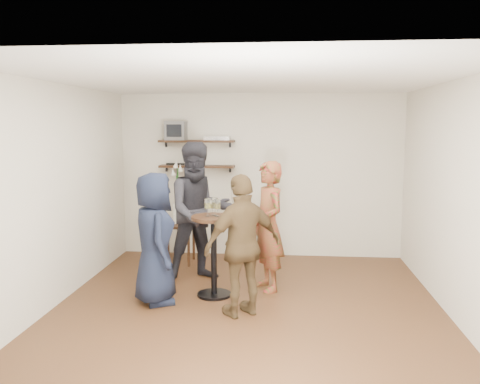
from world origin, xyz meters
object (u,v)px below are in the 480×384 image
object	(u,v)px
dvd_deck	(217,138)
person_brown	(243,245)
crt_monitor	(176,131)
drinks_table	(214,245)
side_table	(178,230)
person_plaid	(268,226)
person_dark	(199,212)
person_navy	(155,238)
radio	(197,162)

from	to	relation	value
dvd_deck	person_brown	size ratio (longest dim) A/B	0.25
crt_monitor	drinks_table	xyz separation A→B (m)	(0.88, -1.94, -1.37)
dvd_deck	side_table	size ratio (longest dim) A/B	0.65
crt_monitor	person_plaid	distance (m)	2.53
drinks_table	person_dark	distance (m)	0.78
dvd_deck	person_plaid	bearing A→B (deg)	-61.72
dvd_deck	person_brown	xyz separation A→B (m)	(0.63, -2.53, -1.11)
person_navy	person_brown	size ratio (longest dim) A/B	0.99
person_plaid	person_navy	bearing A→B (deg)	-90.58
radio	person_navy	distance (m)	2.35
dvd_deck	person_dark	size ratio (longest dim) A/B	0.21
radio	person_navy	bearing A→B (deg)	-92.86
side_table	person_navy	distance (m)	1.78
person_brown	person_navy	bearing A→B (deg)	-50.33
person_plaid	radio	bearing A→B (deg)	-168.75
dvd_deck	radio	bearing A→B (deg)	180.00
crt_monitor	person_plaid	world-z (taller)	crt_monitor
drinks_table	radio	bearing A→B (deg)	105.86
crt_monitor	drinks_table	world-z (taller)	crt_monitor
radio	person_plaid	xyz separation A→B (m)	(1.21, -1.63, -0.69)
radio	drinks_table	xyz separation A→B (m)	(0.55, -1.94, -0.87)
person_navy	drinks_table	bearing A→B (deg)	-90.00
person_dark	person_brown	size ratio (longest dim) A/B	1.19
dvd_deck	radio	distance (m)	0.50
radio	person_brown	xyz separation A→B (m)	(0.96, -2.53, -0.73)
crt_monitor	person_plaid	size ratio (longest dim) A/B	0.19
radio	crt_monitor	bearing A→B (deg)	180.00
dvd_deck	radio	xyz separation A→B (m)	(-0.33, 0.00, -0.38)
drinks_table	person_brown	size ratio (longest dim) A/B	0.63
dvd_deck	person_navy	distance (m)	2.53
dvd_deck	side_table	xyz separation A→B (m)	(-0.55, -0.47, -1.38)
person_navy	crt_monitor	bearing A→B (deg)	-18.60
person_brown	person_dark	bearing A→B (deg)	-95.21
crt_monitor	radio	size ratio (longest dim) A/B	1.45
side_table	person_brown	distance (m)	2.39
dvd_deck	person_dark	distance (m)	1.60
dvd_deck	radio	size ratio (longest dim) A/B	1.82
person_brown	radio	bearing A→B (deg)	-103.96
dvd_deck	person_dark	world-z (taller)	dvd_deck
crt_monitor	side_table	distance (m)	1.58
crt_monitor	dvd_deck	bearing A→B (deg)	0.00
drinks_table	person_dark	size ratio (longest dim) A/B	0.53
crt_monitor	person_brown	distance (m)	3.09
dvd_deck	person_plaid	xyz separation A→B (m)	(0.87, -1.63, -1.07)
dvd_deck	side_table	world-z (taller)	dvd_deck
person_plaid	person_navy	xyz separation A→B (m)	(-1.32, -0.61, -0.05)
dvd_deck	person_brown	world-z (taller)	dvd_deck
person_brown	dvd_deck	bearing A→B (deg)	-110.76
drinks_table	person_plaid	distance (m)	0.75
side_table	drinks_table	distance (m)	1.66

